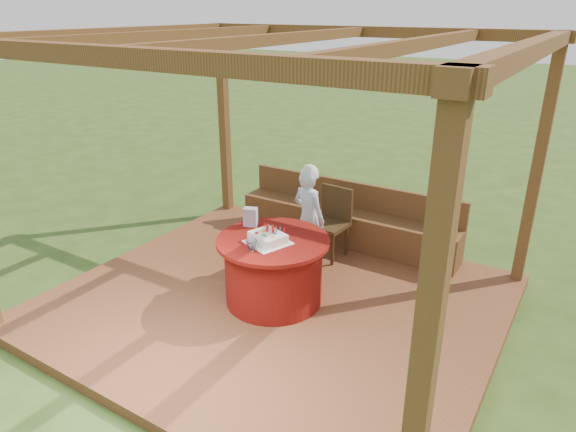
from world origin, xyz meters
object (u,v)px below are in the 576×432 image
Objects in this scene: gift_bag at (251,217)px; drinking_glass at (251,245)px; elderly_woman at (309,216)px; birthday_cake at (268,238)px; bench at (347,223)px; chair at (332,219)px; table at (274,270)px.

drinking_glass is at bearing -74.20° from gift_bag.
birthday_cake is (0.10, -1.00, 0.13)m from elderly_woman.
bench is 2.35× the size of elderly_woman.
chair is at bearing 88.63° from drinking_glass.
chair is at bearing 50.10° from gift_bag.
table is 5.71× the size of gift_bag.
table is 0.92× the size of elderly_woman.
elderly_woman is at bearing -102.62° from chair.
gift_bag is at bearing -112.54° from elderly_woman.
drinking_glass is at bearing -100.41° from birthday_cake.
elderly_woman is 1.01m from birthday_cake.
bench is 6.06× the size of birthday_cake.
chair is at bearing 77.38° from elderly_woman.
chair is 1.77× the size of birthday_cake.
elderly_woman is at bearing 92.56° from drinking_glass.
bench is 0.94m from elderly_woman.
birthday_cake is 4.43× the size of drinking_glass.
chair is 1.44m from birthday_cake.
drinking_glass reaches higher than bench.
chair is 0.69× the size of elderly_woman.
table is at bearing 83.46° from drinking_glass.
birthday_cake is (0.00, -1.41, 0.29)m from chair.
birthday_cake is at bearing -53.73° from gift_bag.
table is 0.94m from elderly_woman.
drinking_glass is (0.05, -1.22, 0.13)m from elderly_woman.
gift_bag is at bearing -109.07° from chair.
elderly_woman is 0.82m from gift_bag.
chair is at bearing 89.92° from table.
elderly_woman is at bearing 95.86° from table.
gift_bag is (-0.40, 0.26, 0.05)m from birthday_cake.
gift_bag reaches higher than bench.
bench is 1.73m from gift_bag.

